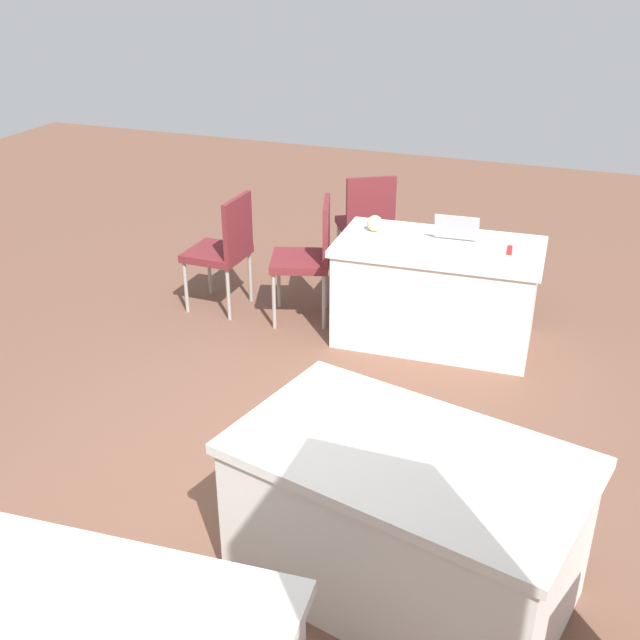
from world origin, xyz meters
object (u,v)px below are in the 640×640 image
(table_mid_left, at_px, (404,521))
(chair_tucked_left, at_px, (224,246))
(chair_tucked_right, at_px, (310,252))
(laptop_silver, at_px, (454,242))
(chair_near_front, at_px, (367,220))
(yarn_ball, at_px, (375,223))
(scissors_red, at_px, (510,250))
(table_foreground, at_px, (436,292))

(table_mid_left, xyz_separation_m, chair_tucked_left, (2.12, -2.41, 0.15))
(chair_tucked_right, xyz_separation_m, laptop_silver, (-1.10, 0.03, 0.24))
(chair_near_front, height_order, chair_tucked_left, chair_near_front)
(table_mid_left, relative_size, yarn_ball, 14.01)
(laptop_silver, bearing_deg, yarn_ball, -14.95)
(chair_near_front, height_order, scissors_red, chair_near_front)
(chair_near_front, xyz_separation_m, chair_tucked_left, (0.86, 0.99, -0.00))
(table_foreground, relative_size, chair_near_front, 1.58)
(yarn_ball, bearing_deg, chair_tucked_right, 10.99)
(chair_tucked_left, bearing_deg, scissors_red, -86.42)
(chair_near_front, distance_m, yarn_ball, 0.93)
(chair_near_front, relative_size, scissors_red, 5.25)
(table_foreground, height_order, yarn_ball, yarn_ball)
(table_mid_left, relative_size, chair_tucked_right, 1.71)
(table_foreground, relative_size, laptop_silver, 4.46)
(table_foreground, bearing_deg, chair_tucked_right, -0.03)
(chair_tucked_right, height_order, laptop_silver, laptop_silver)
(table_mid_left, bearing_deg, chair_tucked_right, -60.15)
(chair_tucked_right, bearing_deg, scissors_red, -106.69)
(chair_near_front, xyz_separation_m, chair_tucked_right, (0.16, 0.93, 0.01))
(chair_near_front, bearing_deg, table_mid_left, -101.08)
(chair_tucked_left, xyz_separation_m, yarn_ball, (-1.18, -0.15, 0.28))
(table_foreground, bearing_deg, chair_tucked_left, 2.06)
(chair_tucked_right, bearing_deg, table_mid_left, -168.21)
(table_foreground, distance_m, chair_tucked_right, 1.01)
(chair_tucked_left, xyz_separation_m, laptop_silver, (-1.79, -0.03, 0.26))
(chair_tucked_left, distance_m, chair_tucked_right, 0.70)
(table_foreground, xyz_separation_m, yarn_ball, (0.51, -0.09, 0.44))
(table_foreground, relative_size, chair_tucked_left, 1.59)
(chair_tucked_left, relative_size, yarn_ball, 8.01)
(chair_tucked_right, height_order, scissors_red, chair_tucked_right)
(chair_near_front, bearing_deg, laptop_silver, -77.02)
(chair_near_front, distance_m, scissors_red, 1.60)
(chair_near_front, distance_m, chair_tucked_left, 1.31)
(chair_near_front, xyz_separation_m, yarn_ball, (-0.32, 0.83, 0.28))
(chair_near_front, relative_size, yarn_ball, 8.05)
(chair_tucked_right, relative_size, laptop_silver, 2.87)
(chair_tucked_right, distance_m, scissors_red, 1.49)
(chair_tucked_right, distance_m, laptop_silver, 1.13)
(laptop_silver, relative_size, yarn_ball, 2.85)
(yarn_ball, distance_m, scissors_red, 1.00)
(table_foreground, xyz_separation_m, table_mid_left, (-0.43, 2.48, 0.00))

